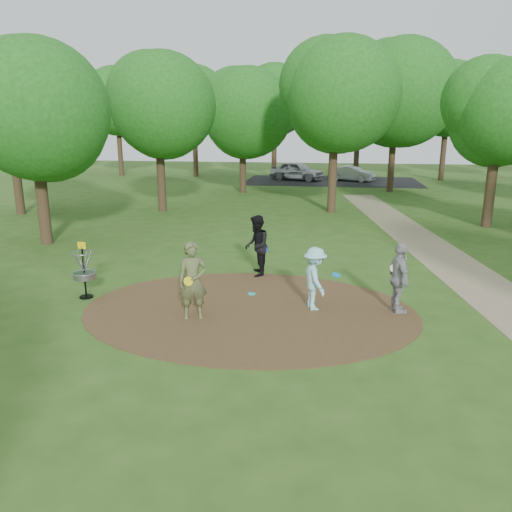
# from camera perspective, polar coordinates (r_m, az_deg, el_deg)

# --- Properties ---
(ground) EXTENTS (100.00, 100.00, 0.00)m
(ground) POSITION_cam_1_polar(r_m,az_deg,el_deg) (12.61, -0.81, -6.22)
(ground) COLOR #2D5119
(ground) RESTS_ON ground
(dirt_clearing) EXTENTS (8.40, 8.40, 0.02)m
(dirt_clearing) POSITION_cam_1_polar(r_m,az_deg,el_deg) (12.61, -0.81, -6.18)
(dirt_clearing) COLOR #47301C
(dirt_clearing) RESTS_ON ground
(footpath) EXTENTS (7.55, 39.89, 0.01)m
(footpath) POSITION_cam_1_polar(r_m,az_deg,el_deg) (15.06, 25.84, -4.19)
(footpath) COLOR #8C7A5B
(footpath) RESTS_ON ground
(parking_lot) EXTENTS (14.00, 8.00, 0.01)m
(parking_lot) POSITION_cam_1_polar(r_m,az_deg,el_deg) (41.86, 8.63, 8.46)
(parking_lot) COLOR black
(parking_lot) RESTS_ON ground
(player_observer_with_disc) EXTENTS (0.79, 0.65, 1.88)m
(player_observer_with_disc) POSITION_cam_1_polar(r_m,az_deg,el_deg) (11.91, -7.23, -2.83)
(player_observer_with_disc) COLOR #586037
(player_observer_with_disc) RESTS_ON ground
(player_throwing_with_disc) EXTENTS (1.15, 1.19, 1.61)m
(player_throwing_with_disc) POSITION_cam_1_polar(r_m,az_deg,el_deg) (12.52, 6.73, -2.60)
(player_throwing_with_disc) COLOR #9DE4EA
(player_throwing_with_disc) RESTS_ON ground
(player_walking_with_disc) EXTENTS (0.83, 1.00, 1.88)m
(player_walking_with_disc) POSITION_cam_1_polar(r_m,az_deg,el_deg) (15.21, 0.06, 1.17)
(player_walking_with_disc) COLOR black
(player_walking_with_disc) RESTS_ON ground
(player_waiting_with_disc) EXTENTS (0.67, 1.12, 1.78)m
(player_waiting_with_disc) POSITION_cam_1_polar(r_m,az_deg,el_deg) (12.66, 16.06, -2.48)
(player_waiting_with_disc) COLOR #98989B
(player_waiting_with_disc) RESTS_ON ground
(disc_ground_cyan) EXTENTS (0.22, 0.22, 0.02)m
(disc_ground_cyan) POSITION_cam_1_polar(r_m,az_deg,el_deg) (13.71, -0.50, -4.34)
(disc_ground_cyan) COLOR #18C7C5
(disc_ground_cyan) RESTS_ON dirt_clearing
(disc_ground_red) EXTENTS (0.22, 0.22, 0.02)m
(disc_ground_red) POSITION_cam_1_polar(r_m,az_deg,el_deg) (14.80, -7.92, -3.02)
(disc_ground_red) COLOR #B9122D
(disc_ground_red) RESTS_ON dirt_clearing
(car_left) EXTENTS (4.82, 3.34, 1.52)m
(car_left) POSITION_cam_1_polar(r_m,az_deg,el_deg) (42.15, 4.71, 9.66)
(car_left) COLOR #A4A6AC
(car_left) RESTS_ON ground
(car_right) EXTENTS (3.93, 2.62, 1.22)m
(car_right) POSITION_cam_1_polar(r_m,az_deg,el_deg) (41.98, 10.87, 9.22)
(car_right) COLOR #AEB0B6
(car_right) RESTS_ON ground
(disc_golf_basket) EXTENTS (0.63, 0.63, 1.54)m
(disc_golf_basket) POSITION_cam_1_polar(r_m,az_deg,el_deg) (14.01, -19.10, -1.13)
(disc_golf_basket) COLOR black
(disc_golf_basket) RESTS_ON ground
(tree_ring) EXTENTS (37.11, 46.13, 9.85)m
(tree_ring) POSITION_cam_1_polar(r_m,az_deg,el_deg) (22.54, 9.66, 16.55)
(tree_ring) COLOR #332316
(tree_ring) RESTS_ON ground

